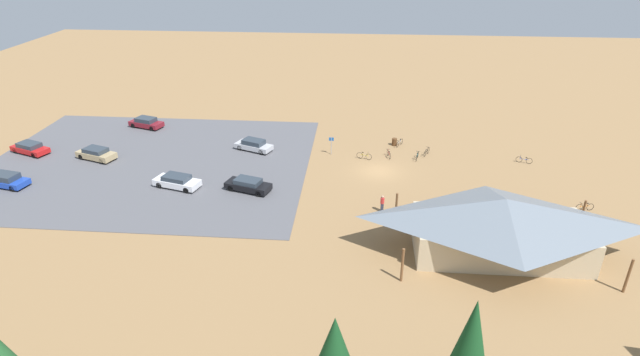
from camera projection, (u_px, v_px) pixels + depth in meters
The scene contains 21 objects.
ground at pixel (379, 171), 55.20m from camera, with size 160.00×160.00×0.00m, color #937047.
parking_lot_asphalt at pixel (149, 162), 57.22m from camera, with size 35.86×29.03×0.05m, color #56565B.
bike_pavilion at pixel (502, 223), 40.06m from camera, with size 16.48×9.07×5.00m.
trash_bin at pixel (394, 142), 61.60m from camera, with size 0.60×0.60×0.90m, color brown.
lot_sign at pixel (331, 143), 58.74m from camera, with size 0.56×0.08×2.20m.
pine_west at pixel (470, 345), 25.78m from camera, with size 2.57×2.57×7.63m.
bicycle_red_yard_right at pixel (389, 154), 58.43m from camera, with size 0.50×1.68×0.87m.
bicycle_blue_edge_south at pixel (524, 160), 57.00m from camera, with size 1.68×0.67×0.85m.
bicycle_teal_trailside at pixel (417, 156), 57.94m from camera, with size 0.57×1.74×0.84m.
bicycle_black_lone_west at pixel (427, 152), 58.96m from camera, with size 0.83×1.60×0.88m.
bicycle_silver_front_row at pixel (400, 143), 61.51m from camera, with size 0.86×1.63×0.82m.
bicycle_yellow_by_bin at pixel (364, 156), 57.93m from camera, with size 1.73×0.64×0.86m.
bicycle_orange_yard_left at pixel (585, 207), 47.37m from camera, with size 1.77×0.48×0.82m.
car_blue_end_stall at pixel (6, 180), 51.66m from camera, with size 4.78×2.74×1.37m.
car_silver_mid_lot at pixel (254, 145), 60.04m from camera, with size 4.78×3.29×1.33m.
car_red_second_row at pixel (30, 148), 59.24m from camera, with size 4.97×3.32×1.30m.
car_black_far_end at pixel (248, 185), 50.79m from camera, with size 4.90×3.07×1.26m.
car_tan_near_entry at pixel (96, 154), 57.71m from camera, with size 4.88×3.22×1.34m.
car_white_back_corner at pixel (177, 181), 51.44m from camera, with size 5.02×3.03×1.30m.
car_maroon_inner_stall at pixel (146, 123), 66.93m from camera, with size 4.78×3.11×1.35m.
visitor_crossing_yard at pixel (382, 203), 46.99m from camera, with size 0.36×0.36×1.67m.
Camera 1 is at (2.29, 50.19, 23.76)m, focal length 28.49 mm.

